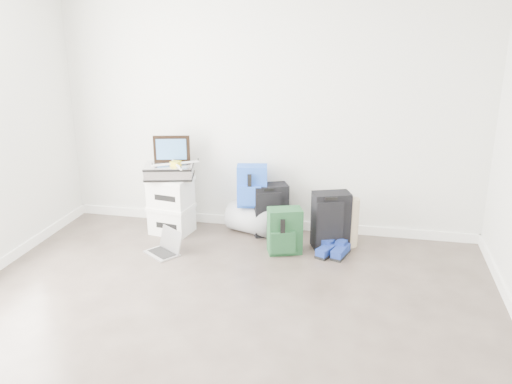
% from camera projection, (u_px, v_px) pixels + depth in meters
% --- Properties ---
extents(ground, '(5.00, 5.00, 0.00)m').
position_uv_depth(ground, '(200.00, 359.00, 3.73)').
color(ground, '#39302A').
rests_on(ground, ground).
extents(room_envelope, '(4.52, 5.02, 2.71)m').
position_uv_depth(room_envelope, '(191.00, 110.00, 3.21)').
color(room_envelope, silver).
rests_on(room_envelope, ground).
extents(boxes_stack, '(0.49, 0.42, 0.62)m').
position_uv_depth(boxes_stack, '(171.00, 205.00, 5.81)').
color(boxes_stack, white).
rests_on(boxes_stack, ground).
extents(briefcase, '(0.56, 0.47, 0.14)m').
position_uv_depth(briefcase, '(169.00, 171.00, 5.69)').
color(briefcase, '#B2B2B7').
rests_on(briefcase, boxes_stack).
extents(painting, '(0.38, 0.11, 0.29)m').
position_uv_depth(painting, '(172.00, 149.00, 5.72)').
color(painting, black).
rests_on(painting, briefcase).
extents(drone, '(0.43, 0.43, 0.05)m').
position_uv_depth(drone, '(176.00, 163.00, 5.63)').
color(drone, gold).
rests_on(drone, briefcase).
extents(duffel_bag, '(0.60, 0.49, 0.32)m').
position_uv_depth(duffel_bag, '(253.00, 219.00, 5.84)').
color(duffel_bag, '#999CA1').
rests_on(duffel_bag, ground).
extents(blue_backpack, '(0.34, 0.28, 0.44)m').
position_uv_depth(blue_backpack, '(252.00, 187.00, 5.69)').
color(blue_backpack, '#1B4BB4').
rests_on(blue_backpack, duffel_bag).
extents(large_suitcase, '(0.41, 0.35, 0.56)m').
position_uv_depth(large_suitcase, '(270.00, 210.00, 5.76)').
color(large_suitcase, black).
rests_on(large_suitcase, ground).
extents(green_backpack, '(0.37, 0.33, 0.46)m').
position_uv_depth(green_backpack, '(285.00, 232.00, 5.33)').
color(green_backpack, '#14371F').
rests_on(green_backpack, ground).
extents(carry_on, '(0.42, 0.35, 0.58)m').
position_uv_depth(carry_on, '(331.00, 220.00, 5.45)').
color(carry_on, black).
rests_on(carry_on, ground).
extents(shoes, '(0.34, 0.31, 0.10)m').
position_uv_depth(shoes, '(334.00, 251.00, 5.31)').
color(shoes, black).
rests_on(shoes, ground).
extents(rolled_rug, '(0.17, 0.17, 0.51)m').
position_uv_depth(rolled_rug, '(350.00, 222.00, 5.49)').
color(rolled_rug, tan).
rests_on(rolled_rug, ground).
extents(laptop, '(0.41, 0.39, 0.24)m').
position_uv_depth(laptop, '(166.00, 248.00, 5.37)').
color(laptop, '#B6B6BB').
rests_on(laptop, ground).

